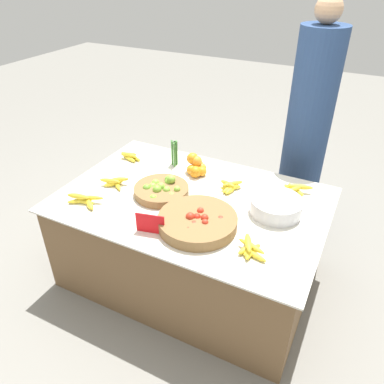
% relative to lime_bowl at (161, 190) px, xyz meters
% --- Properties ---
extents(ground_plane, '(12.00, 12.00, 0.00)m').
position_rel_lime_bowl_xyz_m(ground_plane, '(0.20, 0.04, -0.66)').
color(ground_plane, gray).
extents(market_table, '(1.61, 1.09, 0.63)m').
position_rel_lime_bowl_xyz_m(market_table, '(0.20, 0.04, -0.34)').
color(market_table, brown).
rests_on(market_table, ground_plane).
extents(lime_bowl, '(0.34, 0.34, 0.10)m').
position_rel_lime_bowl_xyz_m(lime_bowl, '(0.00, 0.00, 0.00)').
color(lime_bowl, olive).
rests_on(lime_bowl, market_table).
extents(tomato_basket, '(0.44, 0.44, 0.09)m').
position_rel_lime_bowl_xyz_m(tomato_basket, '(0.35, -0.20, 0.00)').
color(tomato_basket, olive).
rests_on(tomato_basket, market_table).
extents(orange_pile, '(0.16, 0.19, 0.14)m').
position_rel_lime_bowl_xyz_m(orange_pile, '(0.08, 0.34, 0.02)').
color(orange_pile, orange).
rests_on(orange_pile, market_table).
extents(metal_bowl, '(0.30, 0.30, 0.09)m').
position_rel_lime_bowl_xyz_m(metal_bowl, '(0.69, 0.13, 0.02)').
color(metal_bowl, silver).
rests_on(metal_bowl, market_table).
extents(price_sign, '(0.16, 0.04, 0.12)m').
position_rel_lime_bowl_xyz_m(price_sign, '(0.14, -0.36, 0.03)').
color(price_sign, red).
rests_on(price_sign, market_table).
extents(veg_bundle, '(0.05, 0.06, 0.18)m').
position_rel_lime_bowl_xyz_m(veg_bundle, '(-0.11, 0.37, 0.06)').
color(veg_bundle, '#4C8E42').
rests_on(veg_bundle, market_table).
extents(banana_bunch_front_left, '(0.22, 0.13, 0.06)m').
position_rel_lime_bowl_xyz_m(banana_bunch_front_left, '(-0.36, -0.30, -0.00)').
color(banana_bunch_front_left, yellow).
rests_on(banana_bunch_front_left, market_table).
extents(banana_bunch_front_right, '(0.19, 0.11, 0.05)m').
position_rel_lime_bowl_xyz_m(banana_bunch_front_right, '(-0.45, 0.30, -0.01)').
color(banana_bunch_front_right, yellow).
rests_on(banana_bunch_front_right, market_table).
extents(banana_bunch_middle_left, '(0.20, 0.15, 0.06)m').
position_rel_lime_bowl_xyz_m(banana_bunch_middle_left, '(0.74, 0.39, -0.01)').
color(banana_bunch_middle_left, yellow).
rests_on(banana_bunch_middle_left, market_table).
extents(banana_bunch_back_center, '(0.18, 0.17, 0.06)m').
position_rel_lime_bowl_xyz_m(banana_bunch_back_center, '(0.68, -0.27, -0.01)').
color(banana_bunch_back_center, yellow).
rests_on(banana_bunch_back_center, market_table).
extents(banana_bunch_middle_right, '(0.14, 0.16, 0.06)m').
position_rel_lime_bowl_xyz_m(banana_bunch_middle_right, '(0.37, 0.24, -0.01)').
color(banana_bunch_middle_right, yellow).
rests_on(banana_bunch_middle_right, market_table).
extents(banana_bunch_front_center, '(0.18, 0.13, 0.06)m').
position_rel_lime_bowl_xyz_m(banana_bunch_front_center, '(-0.32, -0.05, -0.01)').
color(banana_bunch_front_center, yellow).
rests_on(banana_bunch_front_center, market_table).
extents(vendor_person, '(0.32, 0.32, 1.70)m').
position_rel_lime_bowl_xyz_m(vendor_person, '(0.66, 0.98, 0.13)').
color(vendor_person, navy).
rests_on(vendor_person, ground_plane).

